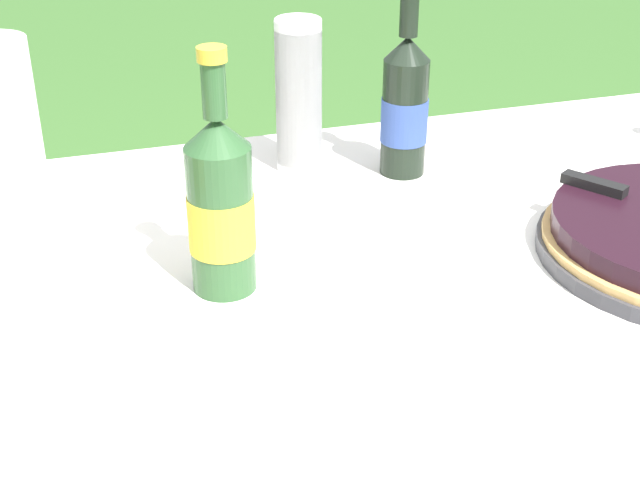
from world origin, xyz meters
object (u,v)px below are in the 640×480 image
Objects in this scene: cider_bottle_green at (221,206)px; cup_stack at (299,97)px; juice_bottle_red at (405,105)px; paper_towel_roll at (0,123)px.

cup_stack is at bearing 59.79° from cider_bottle_green.
juice_bottle_red is (0.15, -0.06, -0.01)m from cup_stack.
cider_bottle_green is 1.01× the size of juice_bottle_red.
cider_bottle_green is at bearing -120.21° from cup_stack.
cup_stack is 0.80× the size of cider_bottle_green.
cider_bottle_green is 0.42m from paper_towel_roll.
juice_bottle_red is 0.60m from paper_towel_roll.
paper_towel_roll is at bearing 172.63° from juice_bottle_red.
cider_bottle_green is at bearing -53.68° from paper_towel_roll.
cup_stack is 0.81× the size of juice_bottle_red.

